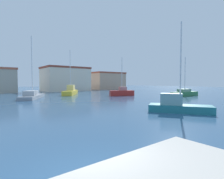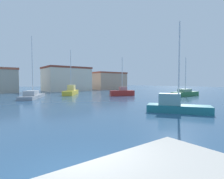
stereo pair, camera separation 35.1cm
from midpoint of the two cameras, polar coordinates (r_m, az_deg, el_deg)
The scene contains 8 objects.
water at distance 29.69m, azimuth -2.28°, elevation -2.62°, with size 160.00×160.00×0.00m, color #2D5175.
sailboat_yellow_near_pier at distance 37.42m, azimuth -13.50°, elevation -0.59°, with size 5.88×7.25×9.14m.
sailboat_green_outer_mooring at distance 35.46m, azimuth 22.10°, elevation -1.08°, with size 6.36×1.92×7.23m.
sailboat_red_distant_east at distance 33.76m, azimuth 2.93°, elevation -0.89°, with size 4.78×2.85×7.29m.
sailboat_teal_distant_north at distance 16.46m, azimuth 19.84°, elevation -4.85°, with size 4.36×5.34×7.79m.
sailboat_grey_center_channel at distance 30.99m, azimuth -24.69°, elevation -1.74°, with size 5.71×8.29×9.97m.
warehouse_block at distance 53.37m, azimuth -15.06°, elevation 3.28°, with size 12.24×9.49×6.88m.
harbor_office at distance 62.94m, azimuth -1.51°, elevation 2.85°, with size 11.61×6.84×6.02m.
Camera 1 is at (-2.25, -4.01, 2.65)m, focal length 28.33 mm.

